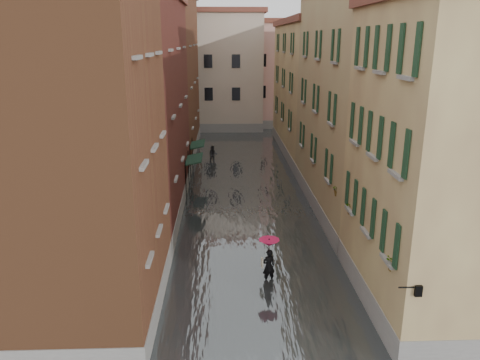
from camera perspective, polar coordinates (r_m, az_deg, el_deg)
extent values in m
plane|color=#58585B|center=(21.10, 2.27, -12.37)|extent=(120.00, 120.00, 0.00)
cube|color=#454B4D|center=(33.01, 0.57, -1.16)|extent=(10.00, 60.00, 0.20)
cube|color=brown|center=(17.67, -20.24, 3.40)|extent=(6.00, 8.00, 13.00)
cube|color=#55201B|center=(28.20, -13.50, 8.13)|extent=(6.00, 14.00, 12.50)
cube|color=brown|center=(42.85, -9.73, 12.18)|extent=(6.00, 16.00, 14.00)
cube|color=#8C6A48|center=(18.99, 24.54, 1.45)|extent=(6.00, 8.00, 11.50)
cube|color=tan|center=(28.91, 15.16, 8.71)|extent=(6.00, 14.00, 13.00)
cube|color=#8C6A48|center=(43.45, 9.32, 10.61)|extent=(6.00, 16.00, 11.50)
cube|color=beige|center=(56.51, -3.75, 12.94)|extent=(12.00, 9.00, 13.00)
cube|color=#CF9B91|center=(59.00, 5.30, 12.58)|extent=(10.00, 9.00, 12.00)
cube|color=#163122|center=(31.62, -5.61, 2.57)|extent=(1.09, 2.67, 0.31)
cylinder|color=black|center=(30.68, -6.62, -0.14)|extent=(0.06, 0.06, 2.80)
cylinder|color=black|center=(33.24, -6.29, 1.20)|extent=(0.06, 0.06, 2.80)
cube|color=#163122|center=(36.09, -5.20, 4.37)|extent=(1.09, 2.66, 0.31)
cylinder|color=black|center=(35.10, -6.07, 2.05)|extent=(0.06, 0.06, 2.80)
cylinder|color=black|center=(37.67, -5.81, 3.08)|extent=(0.06, 0.06, 2.80)
cylinder|color=black|center=(15.34, 19.83, -12.21)|extent=(0.60, 0.05, 0.05)
cube|color=black|center=(15.50, 20.85, -12.43)|extent=(0.22, 0.22, 0.35)
cube|color=beige|center=(15.50, 20.85, -12.43)|extent=(0.14, 0.14, 0.24)
cube|color=brown|center=(16.53, 18.25, -9.68)|extent=(0.22, 0.85, 0.18)
imported|color=#265926|center=(16.35, 18.39, -8.36)|extent=(0.59, 0.51, 0.66)
cube|color=brown|center=(21.10, 13.48, -3.44)|extent=(0.22, 0.85, 0.18)
imported|color=#265926|center=(20.96, 13.55, -2.36)|extent=(0.59, 0.51, 0.66)
cube|color=brown|center=(23.36, 11.90, -1.35)|extent=(0.22, 0.85, 0.18)
imported|color=#265926|center=(23.24, 11.96, -0.36)|extent=(0.59, 0.51, 0.66)
imported|color=black|center=(20.73, 3.52, -10.46)|extent=(0.67, 0.54, 1.59)
cube|color=beige|center=(20.68, 2.73, -10.04)|extent=(0.08, 0.30, 0.38)
cylinder|color=black|center=(20.49, 3.54, -9.08)|extent=(0.02, 0.02, 1.00)
cone|color=#CD0D44|center=(20.24, 3.57, -7.63)|extent=(0.91, 0.91, 0.28)
imported|color=#232325|center=(40.15, -3.32, 3.09)|extent=(0.77, 0.60, 1.56)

